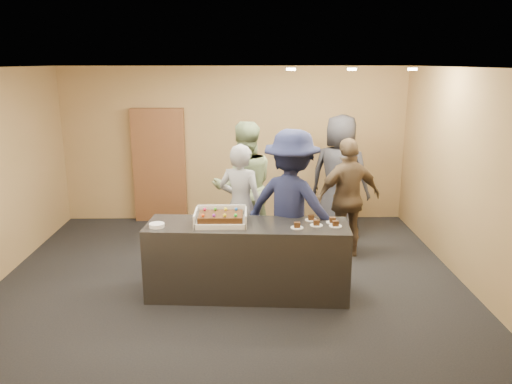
% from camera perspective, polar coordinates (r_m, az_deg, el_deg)
% --- Properties ---
extents(room, '(6.04, 6.00, 2.70)m').
position_cam_1_polar(room, '(6.37, -3.00, 1.81)').
color(room, black).
rests_on(room, ground).
extents(serving_counter, '(2.44, 0.85, 0.90)m').
position_cam_1_polar(serving_counter, '(6.08, -0.98, -7.72)').
color(serving_counter, black).
rests_on(serving_counter, floor).
extents(storage_cabinet, '(0.91, 0.15, 2.00)m').
position_cam_1_polar(storage_cabinet, '(8.93, -10.97, 2.99)').
color(storage_cabinet, brown).
rests_on(storage_cabinet, floor).
extents(cake_box, '(0.61, 0.42, 0.18)m').
position_cam_1_polar(cake_box, '(5.94, -4.03, -3.23)').
color(cake_box, white).
rests_on(cake_box, serving_counter).
extents(sheet_cake, '(0.52, 0.36, 0.11)m').
position_cam_1_polar(sheet_cake, '(5.90, -4.06, -2.80)').
color(sheet_cake, '#351E0C').
rests_on(sheet_cake, cake_box).
extents(plate_stack, '(0.18, 0.18, 0.04)m').
position_cam_1_polar(plate_stack, '(5.93, -11.27, -3.75)').
color(plate_stack, white).
rests_on(plate_stack, serving_counter).
extents(slice_a, '(0.15, 0.15, 0.07)m').
position_cam_1_polar(slice_a, '(5.80, 4.72, -3.89)').
color(slice_a, white).
rests_on(slice_a, serving_counter).
extents(slice_b, '(0.15, 0.15, 0.07)m').
position_cam_1_polar(slice_b, '(6.09, 6.32, -3.02)').
color(slice_b, white).
rests_on(slice_b, serving_counter).
extents(slice_c, '(0.15, 0.15, 0.07)m').
position_cam_1_polar(slice_c, '(5.91, 6.92, -3.61)').
color(slice_c, white).
rests_on(slice_c, serving_counter).
extents(slice_d, '(0.15, 0.15, 0.07)m').
position_cam_1_polar(slice_d, '(6.03, 8.74, -3.28)').
color(slice_d, white).
rests_on(slice_d, serving_counter).
extents(slice_e, '(0.15, 0.15, 0.07)m').
position_cam_1_polar(slice_e, '(5.91, 9.07, -3.68)').
color(slice_e, white).
rests_on(slice_e, serving_counter).
extents(person_server_grey, '(0.73, 0.61, 1.71)m').
position_cam_1_polar(person_server_grey, '(6.83, -1.75, -1.57)').
color(person_server_grey, gray).
rests_on(person_server_grey, floor).
extents(person_sage_man, '(1.06, 0.90, 1.94)m').
position_cam_1_polar(person_sage_man, '(7.34, -1.35, 0.53)').
color(person_sage_man, gray).
rests_on(person_sage_man, floor).
extents(person_navy_man, '(1.47, 1.26, 1.97)m').
position_cam_1_polar(person_navy_man, '(6.35, 4.09, -1.66)').
color(person_navy_man, '#1A1F41').
rests_on(person_navy_man, floor).
extents(person_brown_extra, '(1.10, 0.73, 1.74)m').
position_cam_1_polar(person_brown_extra, '(7.26, 10.47, -0.72)').
color(person_brown_extra, brown).
rests_on(person_brown_extra, floor).
extents(person_dark_suit, '(1.15, 1.00, 1.98)m').
position_cam_1_polar(person_dark_suit, '(8.11, 9.54, 1.80)').
color(person_dark_suit, '#2B2A30').
rests_on(person_dark_suit, floor).
extents(ceiling_spotlights, '(1.72, 0.12, 0.03)m').
position_cam_1_polar(ceiling_spotlights, '(6.85, 10.90, 13.62)').
color(ceiling_spotlights, '#FFEAC6').
rests_on(ceiling_spotlights, ceiling).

